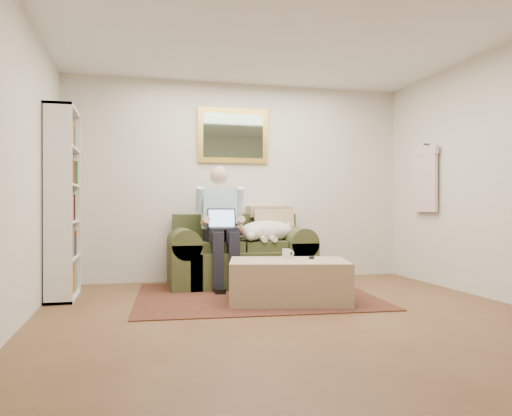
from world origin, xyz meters
name	(u,v)px	position (x,y,z in m)	size (l,w,h in m)	color
room_shell	(288,170)	(0.00, 0.35, 1.30)	(4.51, 5.00, 2.61)	brown
rug	(255,296)	(-0.10, 1.22, 0.01)	(2.50, 2.00, 0.01)	black
sofa	(240,261)	(-0.10, 2.03, 0.30)	(1.74, 0.88, 1.04)	#414424
seated_man	(221,226)	(-0.36, 1.87, 0.73)	(0.57, 0.82, 1.46)	#8CC8D8
laptop	(222,224)	(-0.36, 1.80, 0.77)	(0.34, 0.27, 0.24)	black
sleeping_dog	(266,231)	(0.21, 1.94, 0.66)	(0.71, 0.45, 0.27)	white
ottoman	(289,281)	(0.15, 0.81, 0.21)	(1.17, 0.75, 0.43)	tan
coffee_mug	(286,254)	(0.17, 0.95, 0.48)	(0.08, 0.08, 0.10)	white
tv_remote	(312,257)	(0.43, 0.90, 0.44)	(0.05, 0.15, 0.02)	black
bookshelf	(63,203)	(-2.10, 1.60, 1.00)	(0.28, 0.80, 2.00)	white
wall_mirror	(233,136)	(-0.10, 2.47, 1.90)	(0.94, 0.04, 0.72)	gold
hanging_shirt	(425,176)	(2.19, 1.60, 1.35)	(0.06, 0.52, 0.90)	beige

